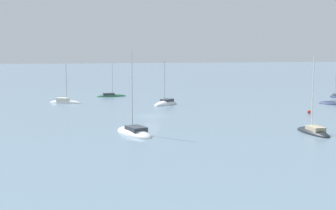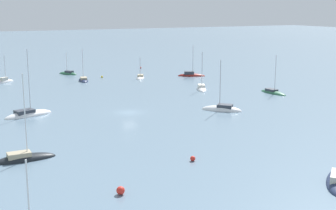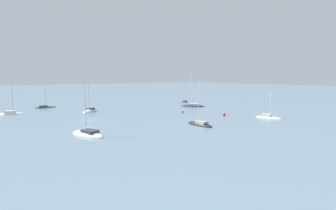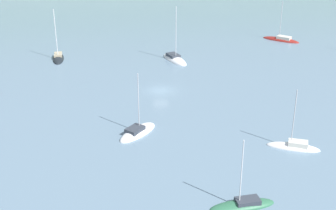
# 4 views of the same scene
# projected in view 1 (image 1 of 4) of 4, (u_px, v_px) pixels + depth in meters

# --- Properties ---
(ground_plane) EXTENTS (600.00, 600.00, 0.00)m
(ground_plane) POSITION_uv_depth(u_px,v_px,m) (152.00, 116.00, 79.98)
(ground_plane) COLOR slate
(sailboat_1) EXTENTS (7.48, 2.49, 8.77)m
(sailboat_1) POSITION_uv_depth(u_px,v_px,m) (111.00, 96.00, 112.78)
(sailboat_1) COLOR #2D6647
(sailboat_1) RESTS_ON ground_plane
(sailboat_5) EXTENTS (2.38, 7.56, 11.26)m
(sailboat_5) POSITION_uv_depth(u_px,v_px,m) (313.00, 133.00, 63.52)
(sailboat_5) COLOR black
(sailboat_5) RESTS_ON ground_plane
(sailboat_6) EXTENTS (6.97, 6.97, 9.84)m
(sailboat_6) POSITION_uv_depth(u_px,v_px,m) (166.00, 104.00, 96.24)
(sailboat_6) COLOR silver
(sailboat_6) RESTS_ON ground_plane
(sailboat_7) EXTENTS (7.30, 4.83, 8.98)m
(sailboat_7) POSITION_uv_depth(u_px,v_px,m) (65.00, 102.00, 99.41)
(sailboat_7) COLOR silver
(sailboat_7) RESTS_ON ground_plane
(sailboat_9) EXTENTS (1.78, 4.61, 6.13)m
(sailboat_9) POSITION_uv_depth(u_px,v_px,m) (335.00, 97.00, 110.34)
(sailboat_9) COLOR #232D4C
(sailboat_9) RESTS_ON ground_plane
(sailboat_11) EXTENTS (5.34, 9.04, 12.12)m
(sailboat_11) POSITION_uv_depth(u_px,v_px,m) (134.00, 133.00, 63.04)
(sailboat_11) COLOR silver
(sailboat_11) RESTS_ON ground_plane
(mooring_buoy_0) EXTENTS (0.63, 0.63, 0.63)m
(mooring_buoy_0) POSITION_uv_depth(u_px,v_px,m) (309.00, 112.00, 83.03)
(mooring_buoy_0) COLOR red
(mooring_buoy_0) RESTS_ON ground_plane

